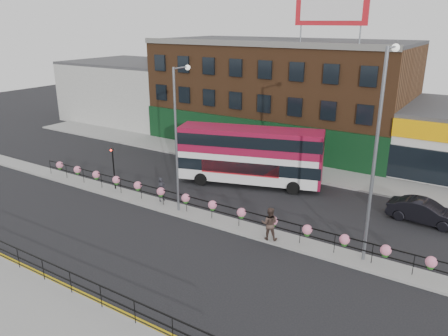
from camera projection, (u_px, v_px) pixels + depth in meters
The scene contains 18 objects.
ground at pixel (199, 217), 28.32m from camera, with size 120.00×120.00×0.00m, color black.
south_pavement at pixel (36, 316), 18.73m from camera, with size 60.00×4.00×0.15m, color gray.
north_pavement at pixel (280, 166), 37.87m from camera, with size 60.00×4.00×0.15m, color gray.
median at pixel (199, 216), 28.30m from camera, with size 60.00×1.60×0.15m, color gray.
yellow_line_inner at pixel (79, 291), 20.58m from camera, with size 60.00×0.10×0.01m, color gold.
yellow_line_outer at pixel (76, 293), 20.44m from camera, with size 60.00×0.10×0.01m, color gold.
brick_building at pixel (280, 92), 44.63m from camera, with size 25.00×12.21×10.30m.
warehouse_west at pixel (136, 90), 55.47m from camera, with size 15.50×12.00×7.30m.
billboard at pixel (331, 6), 34.76m from camera, with size 6.00×0.29×4.40m.
median_railing at pixel (199, 202), 27.98m from camera, with size 30.04×0.56×1.23m.
south_railing at pixel (42, 265), 20.98m from camera, with size 20.04×0.05×1.12m.
double_decker_bus at pixel (250, 151), 33.13m from camera, with size 11.21×5.73×4.43m.
car at pixel (425, 212), 27.33m from camera, with size 4.53×1.86×1.46m, color black.
pedestrian_a at pixel (162, 189), 30.21m from camera, with size 0.52×0.69×1.71m, color black.
pedestrian_b at pixel (270, 224), 24.84m from camera, with size 1.14×1.02×1.96m, color #46342D.
lamp_column_west at pixel (178, 128), 27.39m from camera, with size 0.34×1.64×9.34m.
lamp_column_east at pixel (378, 140), 21.18m from camera, with size 0.39×1.91×10.91m.
traffic_light_median at pixel (113, 159), 31.92m from camera, with size 0.15×0.28×3.65m.
Camera 1 is at (15.26, -20.86, 12.12)m, focal length 35.00 mm.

